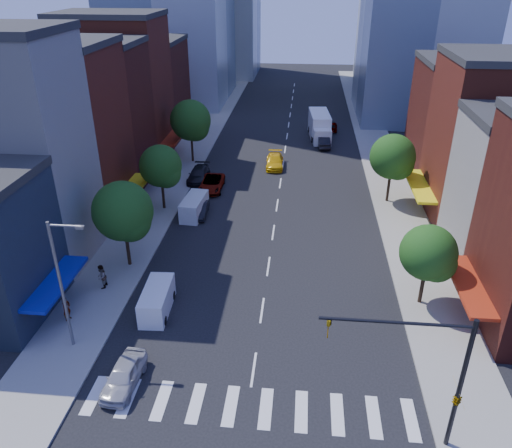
# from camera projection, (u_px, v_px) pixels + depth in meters

# --- Properties ---
(ground) EXTENTS (220.00, 220.00, 0.00)m
(ground) POSITION_uv_depth(u_px,v_px,m) (254.00, 369.00, 30.85)
(ground) COLOR black
(ground) RESTS_ON ground
(sidewalk_left) EXTENTS (5.00, 120.00, 0.15)m
(sidewalk_left) POSITION_uv_depth(u_px,v_px,m) (192.00, 151.00, 67.27)
(sidewalk_left) COLOR gray
(sidewalk_left) RESTS_ON ground
(sidewalk_right) EXTENTS (5.00, 120.00, 0.15)m
(sidewalk_right) POSITION_uv_depth(u_px,v_px,m) (380.00, 157.00, 65.09)
(sidewalk_right) COLOR gray
(sidewalk_right) RESTS_ON ground
(crosswalk) EXTENTS (19.00, 3.00, 0.01)m
(crosswalk) POSITION_uv_depth(u_px,v_px,m) (248.00, 407.00, 28.19)
(crosswalk) COLOR silver
(crosswalk) RESTS_ON ground
(bldg_left_1) EXTENTS (12.00, 8.00, 18.00)m
(bldg_left_1) POSITION_uv_depth(u_px,v_px,m) (3.00, 155.00, 39.16)
(bldg_left_1) COLOR beige
(bldg_left_1) RESTS_ON ground
(bldg_left_2) EXTENTS (12.00, 9.00, 16.00)m
(bldg_left_2) POSITION_uv_depth(u_px,v_px,m) (55.00, 135.00, 47.13)
(bldg_left_2) COLOR maroon
(bldg_left_2) RESTS_ON ground
(bldg_left_3) EXTENTS (12.00, 8.00, 15.00)m
(bldg_left_3) POSITION_uv_depth(u_px,v_px,m) (91.00, 116.00, 54.88)
(bldg_left_3) COLOR #4A1812
(bldg_left_3) RESTS_ON ground
(bldg_left_4) EXTENTS (12.00, 9.00, 17.00)m
(bldg_left_4) POSITION_uv_depth(u_px,v_px,m) (116.00, 90.00, 61.93)
(bldg_left_4) COLOR maroon
(bldg_left_4) RESTS_ON ground
(bldg_left_5) EXTENTS (12.00, 10.00, 13.00)m
(bldg_left_5) POSITION_uv_depth(u_px,v_px,m) (141.00, 90.00, 71.25)
(bldg_left_5) COLOR #4A1812
(bldg_left_5) RESTS_ON ground
(bldg_right_2) EXTENTS (12.00, 10.00, 15.00)m
(bldg_right_2) POSITION_uv_depth(u_px,v_px,m) (502.00, 142.00, 46.79)
(bldg_right_2) COLOR maroon
(bldg_right_2) RESTS_ON ground
(bldg_right_3) EXTENTS (12.00, 10.00, 13.00)m
(bldg_right_3) POSITION_uv_depth(u_px,v_px,m) (470.00, 123.00, 56.09)
(bldg_right_3) COLOR #4A1812
(bldg_right_3) RESTS_ON ground
(traffic_signal) EXTENTS (7.24, 2.24, 8.00)m
(traffic_signal) POSITION_uv_depth(u_px,v_px,m) (448.00, 385.00, 24.09)
(traffic_signal) COLOR black
(traffic_signal) RESTS_ON sidewalk_right
(streetlight) EXTENTS (2.25, 0.25, 9.00)m
(streetlight) POSITION_uv_depth(u_px,v_px,m) (62.00, 279.00, 30.34)
(streetlight) COLOR slate
(streetlight) RESTS_ON sidewalk_left
(tree_left_near) EXTENTS (4.80, 4.80, 7.30)m
(tree_left_near) POSITION_uv_depth(u_px,v_px,m) (125.00, 214.00, 39.26)
(tree_left_near) COLOR black
(tree_left_near) RESTS_ON sidewalk_left
(tree_left_mid) EXTENTS (4.20, 4.20, 6.65)m
(tree_left_mid) POSITION_uv_depth(u_px,v_px,m) (162.00, 168.00, 49.14)
(tree_left_mid) COLOR black
(tree_left_mid) RESTS_ON sidewalk_left
(tree_left_far) EXTENTS (5.00, 5.00, 7.75)m
(tree_left_far) POSITION_uv_depth(u_px,v_px,m) (192.00, 122.00, 61.21)
(tree_left_far) COLOR black
(tree_left_far) RESTS_ON sidewalk_left
(tree_right_near) EXTENTS (4.00, 4.00, 6.20)m
(tree_right_near) POSITION_uv_depth(u_px,v_px,m) (430.00, 255.00, 34.91)
(tree_right_near) COLOR black
(tree_right_near) RESTS_ON sidewalk_right
(tree_right_far) EXTENTS (4.60, 4.60, 7.20)m
(tree_right_far) POSITION_uv_depth(u_px,v_px,m) (394.00, 159.00, 50.52)
(tree_right_far) COLOR black
(tree_right_far) RESTS_ON sidewalk_right
(parked_car_front) EXTENTS (1.97, 4.36, 1.45)m
(parked_car_front) POSITION_uv_depth(u_px,v_px,m) (124.00, 375.00, 29.40)
(parked_car_front) COLOR #B1B0B5
(parked_car_front) RESTS_ON ground
(parked_car_second) EXTENTS (1.52, 3.91, 1.27)m
(parked_car_second) POSITION_uv_depth(u_px,v_px,m) (200.00, 209.00, 49.72)
(parked_car_second) COLOR black
(parked_car_second) RESTS_ON ground
(parked_car_third) EXTENTS (2.49, 5.26, 1.45)m
(parked_car_third) POSITION_uv_depth(u_px,v_px,m) (212.00, 183.00, 55.44)
(parked_car_third) COLOR #999999
(parked_car_third) RESTS_ON ground
(parked_car_rear) EXTENTS (2.10, 5.16, 1.50)m
(parked_car_rear) POSITION_uv_depth(u_px,v_px,m) (199.00, 174.00, 57.77)
(parked_car_rear) COLOR black
(parked_car_rear) RESTS_ON ground
(cargo_van_near) EXTENTS (2.01, 4.54, 1.90)m
(cargo_van_near) POSITION_uv_depth(u_px,v_px,m) (157.00, 301.00, 35.57)
(cargo_van_near) COLOR white
(cargo_van_near) RESTS_ON ground
(cargo_van_far) EXTENTS (2.17, 4.68, 1.94)m
(cargo_van_far) POSITION_uv_depth(u_px,v_px,m) (194.00, 207.00, 49.45)
(cargo_van_far) COLOR silver
(cargo_van_far) RESTS_ON ground
(taxi) EXTENTS (2.27, 5.16, 1.48)m
(taxi) POSITION_uv_depth(u_px,v_px,m) (275.00, 161.00, 61.73)
(taxi) COLOR #E9B40C
(taxi) RESTS_ON ground
(traffic_car_oncoming) EXTENTS (1.95, 4.63, 1.49)m
(traffic_car_oncoming) POSITION_uv_depth(u_px,v_px,m) (323.00, 142.00, 68.59)
(traffic_car_oncoming) COLOR black
(traffic_car_oncoming) RESTS_ON ground
(traffic_car_far) EXTENTS (1.85, 4.11, 1.37)m
(traffic_car_far) POSITION_uv_depth(u_px,v_px,m) (332.00, 126.00, 75.48)
(traffic_car_far) COLOR #999999
(traffic_car_far) RESTS_ON ground
(box_truck) EXTENTS (3.32, 8.86, 3.49)m
(box_truck) POSITION_uv_depth(u_px,v_px,m) (320.00, 126.00, 71.99)
(box_truck) COLOR white
(box_truck) RESTS_ON ground
(pedestrian_near) EXTENTS (0.58, 0.76, 1.87)m
(pedestrian_near) POSITION_uv_depth(u_px,v_px,m) (66.00, 308.00, 34.56)
(pedestrian_near) COLOR #999999
(pedestrian_near) RESTS_ON sidewalk_left
(pedestrian_far) EXTENTS (0.76, 0.97, 1.95)m
(pedestrian_far) POSITION_uv_depth(u_px,v_px,m) (101.00, 277.00, 38.03)
(pedestrian_far) COLOR #999999
(pedestrian_far) RESTS_ON sidewalk_left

